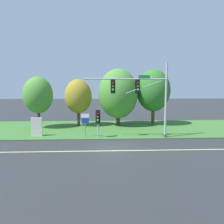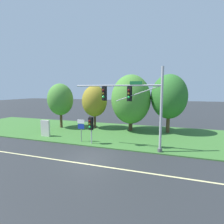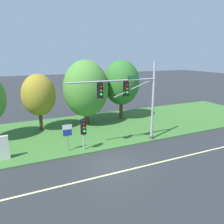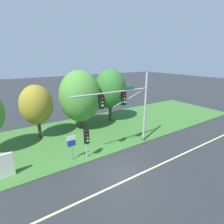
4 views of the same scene
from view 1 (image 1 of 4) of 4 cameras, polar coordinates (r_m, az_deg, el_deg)
ground_plane at (r=18.90m, az=0.36°, el=-9.06°), size 160.00×160.00×0.00m
lane_stripe at (r=17.75m, az=0.57°, el=-10.08°), size 36.00×0.16×0.01m
grass_verge at (r=26.92m, az=-0.57°, el=-4.26°), size 48.00×11.50×0.10m
traffic_signal_mast at (r=21.52m, az=8.27°, el=4.92°), size 8.19×0.49×7.32m
pedestrian_signal_near_kerb at (r=21.47m, az=-3.70°, el=-1.65°), size 0.46×0.55×2.74m
route_sign_post at (r=21.99m, az=-7.01°, el=-2.44°), size 0.79×0.08×2.38m
tree_nearest_road at (r=28.10m, az=-18.76°, el=4.20°), size 3.56×3.56×6.26m
tree_left_of_mast at (r=28.35m, az=-8.81°, el=4.06°), size 3.47×3.47×6.00m
tree_behind_signpost at (r=28.34m, az=1.61°, el=4.79°), size 5.11×5.11×7.34m
tree_mid_verge at (r=29.48m, az=10.77°, el=5.50°), size 4.41×4.41×7.30m
info_kiosk at (r=23.58m, az=-19.08°, el=-3.70°), size 1.10×0.24×1.90m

